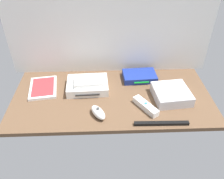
# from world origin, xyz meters

# --- Properties ---
(ground_plane) EXTENTS (1.00, 0.48, 0.02)m
(ground_plane) POSITION_xyz_m (0.00, 0.00, -0.01)
(ground_plane) COLOR brown
(ground_plane) RESTS_ON ground
(back_wall) EXTENTS (1.10, 0.01, 0.64)m
(back_wall) POSITION_xyz_m (0.00, 0.25, 0.32)
(back_wall) COLOR white
(back_wall) RESTS_ON ground
(game_console) EXTENTS (0.22, 0.17, 0.04)m
(game_console) POSITION_xyz_m (-0.13, 0.07, 0.02)
(game_console) COLOR white
(game_console) RESTS_ON ground_plane
(mini_computer) EXTENTS (0.19, 0.19, 0.05)m
(mini_computer) POSITION_xyz_m (0.29, -0.03, 0.03)
(mini_computer) COLOR silver
(mini_computer) RESTS_ON ground_plane
(game_case) EXTENTS (0.16, 0.21, 0.02)m
(game_case) POSITION_xyz_m (-0.36, 0.07, 0.01)
(game_case) COLOR white
(game_case) RESTS_ON ground_plane
(network_router) EXTENTS (0.19, 0.13, 0.03)m
(network_router) POSITION_xyz_m (0.16, 0.15, 0.02)
(network_router) COLOR navy
(network_router) RESTS_ON ground_plane
(remote_wand) EXTENTS (0.11, 0.14, 0.03)m
(remote_wand) POSITION_xyz_m (0.15, -0.10, 0.02)
(remote_wand) COLOR white
(remote_wand) RESTS_ON ground_plane
(remote_nunchuk) EXTENTS (0.09, 0.11, 0.05)m
(remote_nunchuk) POSITION_xyz_m (-0.07, -0.14, 0.02)
(remote_nunchuk) COLOR white
(remote_nunchuk) RESTS_ON ground_plane
(remote_classic_pad) EXTENTS (0.15, 0.09, 0.02)m
(remote_classic_pad) POSITION_xyz_m (-0.12, 0.05, 0.05)
(remote_classic_pad) COLOR white
(remote_classic_pad) RESTS_ON game_console
(sensor_bar) EXTENTS (0.24, 0.02, 0.01)m
(sensor_bar) POSITION_xyz_m (0.21, -0.21, 0.01)
(sensor_bar) COLOR black
(sensor_bar) RESTS_ON ground_plane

